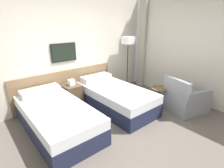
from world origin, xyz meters
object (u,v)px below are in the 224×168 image
(bed_near_door, at_px, (57,117))
(bed_near_window, at_px, (115,97))
(nightstand, at_px, (73,95))
(armchair, at_px, (185,100))
(side_table, at_px, (159,93))
(floor_lamp, at_px, (128,44))

(bed_near_door, xyz_separation_m, bed_near_window, (1.49, 0.00, 0.00))
(nightstand, distance_m, armchair, 2.74)
(bed_near_window, distance_m, side_table, 1.10)
(floor_lamp, distance_m, side_table, 1.75)
(bed_near_window, relative_size, armchair, 2.05)
(floor_lamp, bearing_deg, armchair, -88.46)
(nightstand, distance_m, side_table, 2.15)
(bed_near_door, relative_size, bed_near_window, 1.00)
(floor_lamp, distance_m, armchair, 2.21)
(floor_lamp, xyz_separation_m, side_table, (-0.26, -1.37, -1.04))
(floor_lamp, bearing_deg, side_table, -100.65)
(bed_near_door, bearing_deg, bed_near_window, 0.00)
(floor_lamp, height_order, armchair, floor_lamp)
(bed_near_door, height_order, bed_near_window, same)
(bed_near_window, xyz_separation_m, side_table, (0.86, -0.68, 0.08))
(nightstand, bearing_deg, side_table, -41.58)
(floor_lamp, relative_size, armchair, 1.61)
(bed_near_door, xyz_separation_m, side_table, (2.36, -0.68, 0.08))
(bed_near_window, bearing_deg, bed_near_door, 180.00)
(bed_near_door, bearing_deg, side_table, -16.03)
(nightstand, height_order, floor_lamp, floor_lamp)
(bed_near_door, bearing_deg, nightstand, 45.14)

